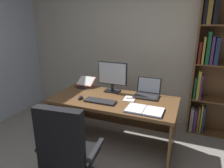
{
  "coord_description": "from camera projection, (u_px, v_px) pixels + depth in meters",
  "views": [
    {
      "loc": [
        0.83,
        -1.32,
        1.8
      ],
      "look_at": [
        -0.14,
        1.1,
        0.94
      ],
      "focal_mm": 33.42,
      "sensor_mm": 36.0,
      "label": 1
    }
  ],
  "objects": [
    {
      "name": "computer_mouse",
      "position": [
        80.0,
        98.0,
        2.85
      ],
      "size": [
        0.06,
        0.1,
        0.04
      ],
      "primitive_type": "ellipsoid",
      "color": "#232326",
      "rests_on": "desk"
    },
    {
      "name": "desk",
      "position": [
        116.0,
        109.0,
        2.99
      ],
      "size": [
        1.71,
        0.8,
        0.71
      ],
      "color": "brown",
      "rests_on": "ground"
    },
    {
      "name": "pen",
      "position": [
        131.0,
        98.0,
        2.84
      ],
      "size": [
        0.14,
        0.05,
        0.01
      ],
      "primitive_type": "cylinder",
      "rotation": [
        0.0,
        1.57,
        0.3
      ],
      "color": "maroon",
      "rests_on": "notepad"
    },
    {
      "name": "monitor",
      "position": [
        113.0,
        77.0,
        3.07
      ],
      "size": [
        0.44,
        0.16,
        0.45
      ],
      "color": "#232326",
      "rests_on": "desk"
    },
    {
      "name": "notepad",
      "position": [
        130.0,
        99.0,
        2.85
      ],
      "size": [
        0.17,
        0.22,
        0.01
      ],
      "primitive_type": "cube",
      "rotation": [
        0.0,
        0.0,
        0.08
      ],
      "color": "white",
      "rests_on": "desk"
    },
    {
      "name": "reading_stand_with_book",
      "position": [
        86.0,
        82.0,
        3.34
      ],
      "size": [
        0.28,
        0.26,
        0.14
      ],
      "color": "#232326",
      "rests_on": "desk"
    },
    {
      "name": "office_chair",
      "position": [
        68.0,
        157.0,
        2.13
      ],
      "size": [
        0.64,
        0.6,
        1.02
      ],
      "rotation": [
        0.0,
        0.0,
        0.1
      ],
      "color": "#232326",
      "rests_on": "ground"
    },
    {
      "name": "open_binder",
      "position": [
        145.0,
        110.0,
        2.49
      ],
      "size": [
        0.46,
        0.29,
        0.02
      ],
      "rotation": [
        0.0,
        0.0,
        -0.02
      ],
      "color": "navy",
      "rests_on": "desk"
    },
    {
      "name": "bookshelf",
      "position": [
        217.0,
        66.0,
        3.05
      ],
      "size": [
        0.84,
        0.27,
        2.24
      ],
      "color": "brown",
      "rests_on": "ground"
    },
    {
      "name": "wall_back",
      "position": [
        144.0,
        46.0,
        3.58
      ],
      "size": [
        5.07,
        0.12,
        2.6
      ],
      "primitive_type": "cube",
      "color": "beige",
      "rests_on": "ground"
    },
    {
      "name": "keyboard",
      "position": [
        100.0,
        101.0,
        2.75
      ],
      "size": [
        0.42,
        0.15,
        0.02
      ],
      "primitive_type": "cube",
      "color": "#232326",
      "rests_on": "desk"
    },
    {
      "name": "laptop",
      "position": [
        147.0,
        93.0,
        2.95
      ],
      "size": [
        0.34,
        0.29,
        0.24
      ],
      "color": "#232326",
      "rests_on": "desk"
    }
  ]
}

